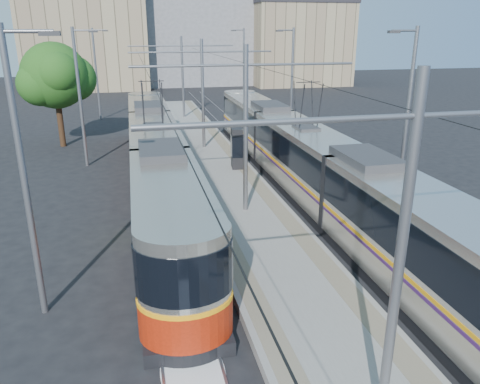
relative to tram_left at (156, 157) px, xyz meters
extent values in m
plane|color=black|center=(3.60, -12.52, -1.71)|extent=(160.00, 160.00, 0.00)
cube|color=gray|center=(3.60, 4.48, -1.56)|extent=(4.00, 50.00, 0.30)
cube|color=gray|center=(2.15, 4.48, -1.40)|extent=(0.70, 50.00, 0.01)
cube|color=gray|center=(5.05, 4.48, -1.40)|extent=(0.70, 50.00, 0.01)
cube|color=gray|center=(-0.72, 4.48, -1.69)|extent=(0.07, 70.00, 0.03)
cube|color=gray|center=(0.72, 4.48, -1.69)|extent=(0.07, 70.00, 0.03)
cube|color=gray|center=(6.48, 4.48, -1.69)|extent=(0.07, 70.00, 0.03)
cube|color=gray|center=(7.92, 4.48, -1.69)|extent=(0.07, 70.00, 0.03)
cube|color=black|center=(0.00, 0.00, -1.51)|extent=(2.30, 27.43, 0.40)
cube|color=#A9A59B|center=(0.00, 0.00, 0.14)|extent=(2.40, 25.83, 2.90)
cube|color=black|center=(0.00, 0.00, 0.64)|extent=(2.43, 25.83, 1.30)
cube|color=#FF9E0D|center=(0.00, 0.00, -0.26)|extent=(2.43, 25.83, 0.12)
cube|color=#AB2009|center=(0.00, 0.00, -0.76)|extent=(2.42, 25.83, 1.10)
cube|color=#2D2D30|center=(0.00, 0.00, 1.74)|extent=(1.68, 3.00, 0.30)
cube|color=black|center=(7.20, -2.13, -1.51)|extent=(2.30, 30.70, 0.40)
cube|color=beige|center=(7.20, -2.13, 0.14)|extent=(2.40, 29.10, 2.90)
cube|color=black|center=(7.20, -2.13, 0.64)|extent=(2.43, 29.10, 1.30)
cube|color=orange|center=(7.20, -2.13, -0.26)|extent=(2.43, 29.10, 0.12)
cube|color=#341549|center=(7.20, -2.13, -0.41)|extent=(2.43, 29.10, 0.10)
cube|color=#2D2D30|center=(7.20, -2.13, 1.74)|extent=(1.68, 3.00, 0.30)
cylinder|color=slate|center=(3.60, -16.52, 2.09)|extent=(0.20, 0.20, 7.00)
cylinder|color=slate|center=(3.60, -16.52, 4.79)|extent=(9.20, 0.10, 0.10)
cylinder|color=slate|center=(3.60, -4.52, 2.09)|extent=(0.20, 0.20, 7.00)
cylinder|color=slate|center=(3.60, -4.52, 4.79)|extent=(9.20, 0.10, 0.10)
cylinder|color=slate|center=(3.60, 7.48, 2.09)|extent=(0.20, 0.20, 7.00)
cylinder|color=slate|center=(3.60, 7.48, 4.79)|extent=(9.20, 0.10, 0.10)
cylinder|color=slate|center=(3.60, 19.48, 2.09)|extent=(0.20, 0.20, 7.00)
cylinder|color=slate|center=(3.60, 19.48, 4.79)|extent=(9.20, 0.10, 0.10)
cylinder|color=black|center=(0.00, 4.48, 3.84)|extent=(0.02, 70.00, 0.02)
cylinder|color=black|center=(7.20, 4.48, 3.84)|extent=(0.02, 70.00, 0.02)
cylinder|color=slate|center=(-3.90, -10.52, 2.29)|extent=(0.18, 0.18, 8.00)
cube|color=#2D2D30|center=(-2.80, -10.52, 6.04)|extent=(0.50, 0.22, 0.12)
cylinder|color=slate|center=(-3.90, 5.48, 2.29)|extent=(0.18, 0.18, 8.00)
cube|color=#2D2D30|center=(-2.80, 5.48, 6.04)|extent=(0.50, 0.22, 0.12)
cylinder|color=slate|center=(-3.90, 21.48, 2.29)|extent=(0.18, 0.18, 8.00)
cube|color=#2D2D30|center=(-2.80, 21.48, 6.04)|extent=(0.50, 0.22, 0.12)
cylinder|color=slate|center=(11.10, -4.52, 2.29)|extent=(0.18, 0.18, 8.00)
cube|color=#2D2D30|center=(10.00, -4.52, 6.04)|extent=(0.50, 0.22, 0.12)
cylinder|color=slate|center=(11.10, 11.48, 2.29)|extent=(0.18, 0.18, 8.00)
cube|color=#2D2D30|center=(10.00, 11.48, 6.04)|extent=(0.50, 0.22, 0.12)
cylinder|color=slate|center=(11.10, 27.48, 2.29)|extent=(0.18, 0.18, 8.00)
cube|color=#2D2D30|center=(10.00, 27.48, 6.04)|extent=(0.50, 0.22, 0.12)
cube|color=black|center=(4.68, 2.05, -0.25)|extent=(0.72, 1.07, 2.31)
cube|color=black|center=(4.68, 2.05, -0.10)|extent=(0.76, 1.11, 1.21)
cylinder|color=#382314|center=(-5.95, 11.15, -0.23)|extent=(0.41, 0.41, 2.96)
sphere|color=#214D16|center=(-5.95, 11.15, 3.19)|extent=(4.43, 4.43, 4.43)
sphere|color=#214D16|center=(-4.84, 11.88, 2.91)|extent=(3.14, 3.14, 3.14)
cube|color=#9D8C6A|center=(-6.40, 47.48, 5.55)|extent=(16.00, 12.00, 14.52)
cube|color=gray|center=(9.60, 51.48, 5.30)|extent=(18.00, 14.00, 14.02)
cube|color=#9D8C6A|center=(23.60, 45.48, 3.95)|extent=(14.00, 10.00, 11.32)
cube|color=#262328|center=(23.60, 45.48, 9.86)|extent=(14.28, 10.20, 0.50)
camera|label=1|loc=(-0.95, -23.32, 6.13)|focal=35.00mm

